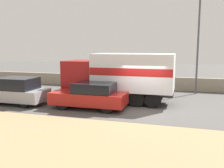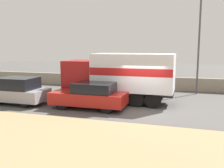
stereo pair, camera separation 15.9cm
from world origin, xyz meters
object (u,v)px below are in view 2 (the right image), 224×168
at_px(street_lamp, 199,36).
at_px(box_truck, 122,74).
at_px(car_hatchback, 90,96).
at_px(car_sedan_second, 16,91).

height_order(street_lamp, box_truck, street_lamp).
xyz_separation_m(box_truck, car_hatchback, (-1.34, -2.14, -1.05)).
distance_m(box_truck, car_hatchback, 2.74).
bearing_deg(car_sedan_second, street_lamp, -148.48).
distance_m(box_truck, car_sedan_second, 6.83).
distance_m(street_lamp, car_hatchback, 9.70).
bearing_deg(street_lamp, car_hatchback, -132.52).
bearing_deg(car_sedan_second, box_truck, -160.02).
relative_size(box_truck, car_sedan_second, 1.65).
height_order(street_lamp, car_sedan_second, street_lamp).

